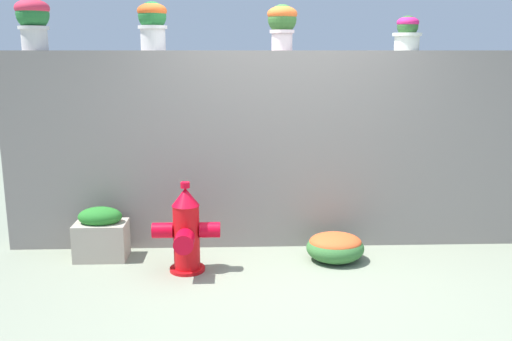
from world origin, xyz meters
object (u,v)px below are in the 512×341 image
Objects in this scene: potted_plant_2 at (282,22)px; potted_plant_3 at (407,32)px; potted_plant_1 at (152,21)px; planter_box at (101,234)px; flower_bush_left at (335,246)px; fire_hydrant at (186,232)px; potted_plant_0 at (33,18)px.

potted_plant_2 is 1.22m from potted_plant_3.
potted_plant_1 is 2.06m from planter_box.
fire_hydrant is at bearing -170.90° from flower_bush_left.
flower_bush_left is at bearing -11.74° from potted_plant_0.
planter_box is (-0.83, 0.35, -0.13)m from fire_hydrant.
potted_plant_2 reaches higher than flower_bush_left.
potted_plant_1 reaches higher than planter_box.
potted_plant_1 reaches higher than potted_plant_3.
flower_bush_left is at bearing -47.91° from potted_plant_2.
potted_plant_2 reaches higher than planter_box.
potted_plant_1 is 1.06× the size of potted_plant_2.
potted_plant_2 is 2.63m from planter_box.
potted_plant_0 is 0.90× the size of flower_bush_left.
planter_box is at bearing -167.11° from potted_plant_2.
potted_plant_0 is 3.57m from potted_plant_3.
potted_plant_2 is 0.85× the size of planter_box.
potted_plant_1 is at bearing 113.62° from fire_hydrant.
fire_hydrant is at bearing -140.11° from potted_plant_2.
potted_plant_0 is at bearing 178.51° from potted_plant_2.
potted_plant_0 is 2.50m from fire_hydrant.
potted_plant_1 is 0.90× the size of planter_box.
flower_bush_left is (-0.74, -0.58, -1.96)m from potted_plant_3.
planter_box is (-2.94, -0.45, -1.86)m from potted_plant_3.
potted_plant_1 is 0.55× the size of fire_hydrant.
planter_box is at bearing -35.93° from potted_plant_0.
potted_plant_0 is at bearing 144.07° from planter_box.
potted_plant_3 reaches higher than flower_bush_left.
potted_plant_0 reaches higher than planter_box.
potted_plant_2 is 0.79× the size of flower_bush_left.
potted_plant_1 is 2.44m from potted_plant_3.
potted_plant_0 is 0.60× the size of fire_hydrant.
potted_plant_2 is at bearing 12.89° from planter_box.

